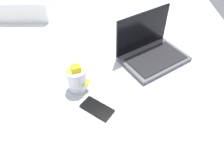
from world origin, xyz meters
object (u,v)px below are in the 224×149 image
(cell_phone, at_px, (97,108))
(pillow, at_px, (15,2))
(laptop, at_px, (151,51))
(snack_cup, at_px, (77,78))

(cell_phone, xyz_separation_m, pillow, (-0.61, 0.88, 0.06))
(laptop, xyz_separation_m, cell_phone, (-0.27, -0.34, -0.04))
(laptop, distance_m, cell_phone, 0.44)
(laptop, relative_size, snack_cup, 3.00)
(laptop, distance_m, snack_cup, 0.42)
(laptop, bearing_deg, cell_phone, -161.35)
(snack_cup, distance_m, cell_phone, 0.17)
(pillow, bearing_deg, cell_phone, -55.27)
(laptop, height_order, snack_cup, laptop)
(snack_cup, xyz_separation_m, cell_phone, (0.09, -0.13, -0.06))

